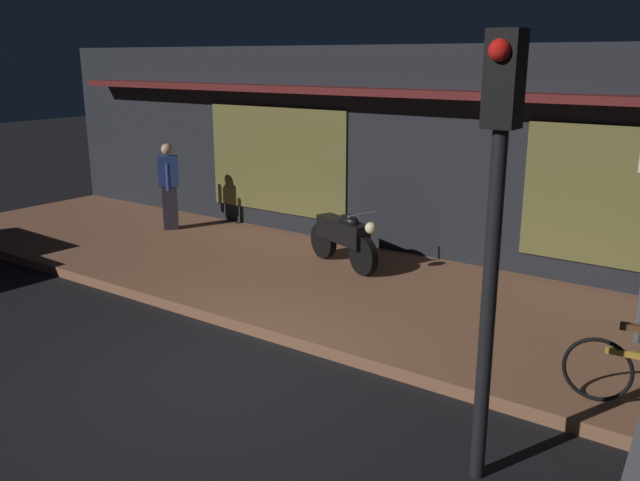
# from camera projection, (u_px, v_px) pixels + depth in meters

# --- Properties ---
(ground_plane) EXTENTS (60.00, 60.00, 0.00)m
(ground_plane) POSITION_uv_depth(u_px,v_px,m) (220.00, 374.00, 7.48)
(ground_plane) COLOR black
(sidewalk_slab) EXTENTS (18.00, 4.00, 0.15)m
(sidewalk_slab) POSITION_uv_depth(u_px,v_px,m) (363.00, 293.00, 9.82)
(sidewalk_slab) COLOR brown
(sidewalk_slab) RESTS_ON ground_plane
(storefront_building) EXTENTS (18.00, 3.30, 3.60)m
(storefront_building) POSITION_uv_depth(u_px,v_px,m) (465.00, 149.00, 12.02)
(storefront_building) COLOR black
(storefront_building) RESTS_ON ground_plane
(motorcycle) EXTENTS (1.63, 0.81, 0.97)m
(motorcycle) POSITION_uv_depth(u_px,v_px,m) (344.00, 236.00, 10.69)
(motorcycle) COLOR black
(motorcycle) RESTS_ON sidewalk_slab
(person_photographer) EXTENTS (0.50, 0.49, 1.67)m
(person_photographer) POSITION_uv_depth(u_px,v_px,m) (169.00, 185.00, 12.94)
(person_photographer) COLOR #28232D
(person_photographer) RESTS_ON sidewalk_slab
(traffic_light_pole) EXTENTS (0.24, 0.33, 3.60)m
(traffic_light_pole) POSITION_uv_depth(u_px,v_px,m) (497.00, 186.00, 5.01)
(traffic_light_pole) COLOR black
(traffic_light_pole) RESTS_ON ground_plane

